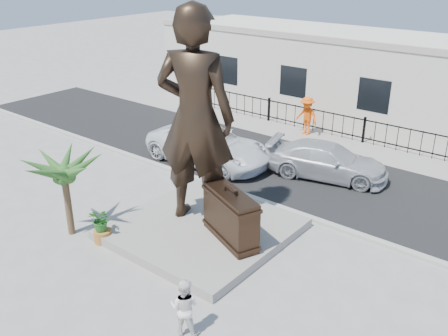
# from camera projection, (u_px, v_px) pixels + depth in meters

# --- Properties ---
(ground) EXTENTS (100.00, 100.00, 0.00)m
(ground) POSITION_uv_depth(u_px,v_px,m) (183.00, 258.00, 15.08)
(ground) COLOR #9E9991
(ground) RESTS_ON ground
(street) EXTENTS (40.00, 7.00, 0.01)m
(street) POSITION_uv_depth(u_px,v_px,m) (314.00, 174.00, 20.81)
(street) COLOR black
(street) RESTS_ON ground
(curb) EXTENTS (40.00, 0.25, 0.12)m
(curb) POSITION_uv_depth(u_px,v_px,m) (267.00, 203.00, 18.28)
(curb) COLOR #A5A399
(curb) RESTS_ON ground
(far_sidewalk) EXTENTS (40.00, 2.50, 0.02)m
(far_sidewalk) POSITION_uv_depth(u_px,v_px,m) (355.00, 147.00, 23.68)
(far_sidewalk) COLOR #9E9991
(far_sidewalk) RESTS_ON ground
(plinth) EXTENTS (5.20, 5.20, 0.30)m
(plinth) POSITION_uv_depth(u_px,v_px,m) (203.00, 229.00, 16.38)
(plinth) COLOR gray
(plinth) RESTS_ON ground
(fence) EXTENTS (22.00, 0.10, 1.20)m
(fence) POSITION_uv_depth(u_px,v_px,m) (364.00, 131.00, 24.02)
(fence) COLOR black
(fence) RESTS_ON ground
(building) EXTENTS (28.00, 7.00, 4.40)m
(building) POSITION_uv_depth(u_px,v_px,m) (401.00, 82.00, 26.39)
(building) COLOR silver
(building) RESTS_ON ground
(statue) EXTENTS (2.94, 2.40, 6.97)m
(statue) POSITION_uv_depth(u_px,v_px,m) (195.00, 118.00, 15.47)
(statue) COLOR black
(statue) RESTS_ON plinth
(suitcase) EXTENTS (2.38, 1.57, 1.61)m
(suitcase) POSITION_uv_depth(u_px,v_px,m) (231.00, 216.00, 15.20)
(suitcase) COLOR black
(suitcase) RESTS_ON plinth
(tourist) EXTENTS (0.90, 0.82, 1.51)m
(tourist) POSITION_uv_depth(u_px,v_px,m) (184.00, 307.00, 11.85)
(tourist) COLOR white
(tourist) RESTS_ON ground
(car_white) EXTENTS (5.75, 2.73, 1.58)m
(car_white) POSITION_uv_depth(u_px,v_px,m) (209.00, 146.00, 21.63)
(car_white) COLOR white
(car_white) RESTS_ON street
(car_silver) EXTENTS (5.20, 3.14, 1.41)m
(car_silver) POSITION_uv_depth(u_px,v_px,m) (327.00, 161.00, 20.27)
(car_silver) COLOR #B7B9BD
(car_silver) RESTS_ON street
(worker) EXTENTS (1.35, 0.91, 1.94)m
(worker) POSITION_uv_depth(u_px,v_px,m) (307.00, 116.00, 24.97)
(worker) COLOR #FF5B0D
(worker) RESTS_ON far_sidewalk
(palm_tree) EXTENTS (1.80, 1.80, 3.20)m
(palm_tree) POSITION_uv_depth(u_px,v_px,m) (72.00, 233.00, 16.43)
(palm_tree) COLOR #27531E
(palm_tree) RESTS_ON ground
(planter) EXTENTS (0.56, 0.56, 0.40)m
(planter) POSITION_uv_depth(u_px,v_px,m) (103.00, 236.00, 15.87)
(planter) COLOR #9C6529
(planter) RESTS_ON ground
(shrub) EXTENTS (0.78, 0.70, 0.78)m
(shrub) POSITION_uv_depth(u_px,v_px,m) (101.00, 220.00, 15.64)
(shrub) COLOR #246320
(shrub) RESTS_ON planter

